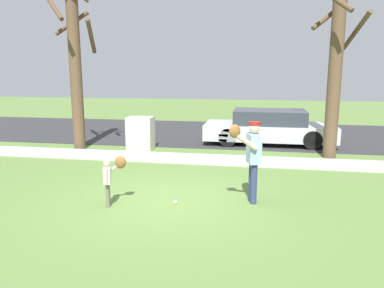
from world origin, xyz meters
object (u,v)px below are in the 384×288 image
at_px(person_child, 112,174).
at_px(baseball, 175,202).
at_px(person_adult, 252,153).
at_px(utility_cabinet, 141,133).
at_px(street_tree_far, 75,58).
at_px(parked_sedan_silver, 269,127).
at_px(street_tree_near, 336,56).

bearing_deg(person_child, baseball, -1.02).
bearing_deg(person_adult, utility_cabinet, -65.44).
relative_size(person_adult, street_tree_far, 0.29).
xyz_separation_m(person_adult, parked_sedan_silver, (0.49, 6.35, -0.42)).
relative_size(person_adult, person_child, 1.68).
bearing_deg(person_adult, street_tree_near, -131.89).
height_order(person_adult, baseball, person_adult).
xyz_separation_m(utility_cabinet, street_tree_far, (-2.13, -0.19, 2.48)).
bearing_deg(parked_sedan_silver, street_tree_far, 16.87).
relative_size(person_adult, utility_cabinet, 1.49).
height_order(person_adult, street_tree_far, street_tree_far).
relative_size(baseball, parked_sedan_silver, 0.02).
xyz_separation_m(person_adult, baseball, (-1.48, -0.36, -1.00)).
bearing_deg(person_adult, parked_sedan_silver, -109.39).
bearing_deg(street_tree_far, parked_sedan_silver, 16.87).
xyz_separation_m(baseball, parked_sedan_silver, (1.97, 6.70, 0.58)).
bearing_deg(street_tree_near, person_child, -133.92).
distance_m(baseball, street_tree_far, 7.17).
height_order(person_child, street_tree_near, street_tree_near).
height_order(street_tree_far, parked_sedan_silver, street_tree_far).
relative_size(baseball, utility_cabinet, 0.07).
distance_m(street_tree_near, street_tree_far, 8.21).
bearing_deg(baseball, person_child, -166.05).
height_order(person_adult, person_child, person_adult).
bearing_deg(utility_cabinet, person_child, -78.13).
relative_size(person_adult, baseball, 22.40).
xyz_separation_m(person_child, street_tree_far, (-3.23, 5.06, 2.39)).
xyz_separation_m(person_child, street_tree_near, (4.98, 5.17, 2.42)).
bearing_deg(person_child, parked_sedan_silver, 50.63).
distance_m(person_child, utility_cabinet, 5.37).
height_order(street_tree_near, street_tree_far, street_tree_near).
height_order(person_child, utility_cabinet, utility_cabinet).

